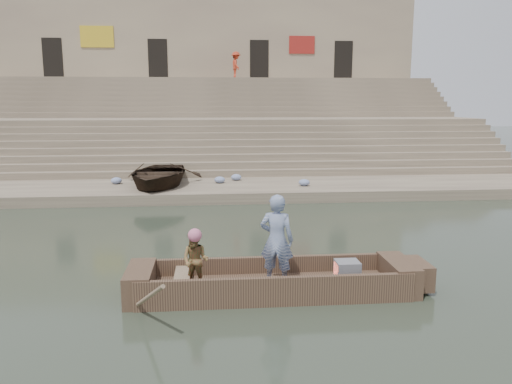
{
  "coord_description": "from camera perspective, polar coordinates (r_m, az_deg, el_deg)",
  "views": [
    {
      "loc": [
        1.47,
        -11.95,
        3.74
      ],
      "look_at": [
        2.64,
        0.83,
        1.4
      ],
      "focal_mm": 35.2,
      "sensor_mm": 36.0,
      "label": 1
    }
  ],
  "objects": [
    {
      "name": "main_rowboat",
      "position": [
        10.04,
        1.86,
        -10.87
      ],
      "size": [
        5.0,
        1.3,
        0.22
      ],
      "primitive_type": "cube",
      "color": "brown",
      "rests_on": "ground"
    },
    {
      "name": "rowboat_trim",
      "position": [
        9.99,
        3.09,
        -9.79
      ],
      "size": [
        6.04,
        2.63,
        1.77
      ],
      "color": "brown",
      "rests_on": "ground"
    },
    {
      "name": "standing_man",
      "position": [
        9.66,
        2.37,
        -5.46
      ],
      "size": [
        0.75,
        0.61,
        1.79
      ],
      "primitive_type": "imported",
      "rotation": [
        0.0,
        0.0,
        2.82
      ],
      "color": "navy",
      "rests_on": "main_rowboat"
    },
    {
      "name": "upper_landing",
      "position": [
        34.51,
        -7.77,
        8.34
      ],
      "size": [
        32.0,
        3.0,
        5.2
      ],
      "primitive_type": "cube",
      "color": "gray",
      "rests_on": "ground"
    },
    {
      "name": "television",
      "position": [
        10.22,
        10.26,
        -8.81
      ],
      "size": [
        0.46,
        0.42,
        0.4
      ],
      "color": "slate",
      "rests_on": "main_rowboat"
    },
    {
      "name": "rowing_man",
      "position": [
        9.62,
        -6.9,
        -7.73
      ],
      "size": [
        0.65,
        0.58,
        1.1
      ],
      "primitive_type": "imported",
      "rotation": [
        0.0,
        0.0,
        -0.36
      ],
      "color": "#287930",
      "rests_on": "main_rowboat"
    },
    {
      "name": "cloth_bundles",
      "position": [
        20.68,
        -4.25,
        1.37
      ],
      "size": [
        7.99,
        2.08,
        0.26
      ],
      "color": "#3F5999",
      "rests_on": "lower_landing"
    },
    {
      "name": "ground",
      "position": [
        12.61,
        -11.79,
        -7.15
      ],
      "size": [
        120.0,
        120.0,
        0.0
      ],
      "primitive_type": "plane",
      "color": "#293427",
      "rests_on": "ground"
    },
    {
      "name": "building_wall",
      "position": [
        38.52,
        -7.63,
        13.01
      ],
      "size": [
        32.0,
        5.07,
        11.2
      ],
      "color": "tan",
      "rests_on": "ground"
    },
    {
      "name": "beached_rowboat",
      "position": [
        20.32,
        -11.1,
        1.98
      ],
      "size": [
        3.61,
        4.74,
        0.92
      ],
      "primitive_type": "imported",
      "rotation": [
        0.0,
        0.0,
        -0.1
      ],
      "color": "#2D2116",
      "rests_on": "lower_landing"
    },
    {
      "name": "lower_landing",
      "position": [
        20.32,
        -9.32,
        0.16
      ],
      "size": [
        32.0,
        4.0,
        0.4
      ],
      "primitive_type": "cube",
      "color": "gray",
      "rests_on": "ground"
    },
    {
      "name": "pedestrian",
      "position": [
        34.62,
        -2.29,
        14.2
      ],
      "size": [
        0.81,
        1.22,
        1.77
      ],
      "primitive_type": "imported",
      "rotation": [
        0.0,
        0.0,
        1.71
      ],
      "color": "#B7361F",
      "rests_on": "upper_landing"
    },
    {
      "name": "mid_landing",
      "position": [
        27.59,
        -8.32,
        5.35
      ],
      "size": [
        32.0,
        3.0,
        2.8
      ],
      "primitive_type": "cube",
      "color": "gray",
      "rests_on": "ground"
    },
    {
      "name": "ghat_steps",
      "position": [
        29.25,
        -8.17,
        6.42
      ],
      "size": [
        32.0,
        11.0,
        5.2
      ],
      "color": "gray",
      "rests_on": "ground"
    }
  ]
}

